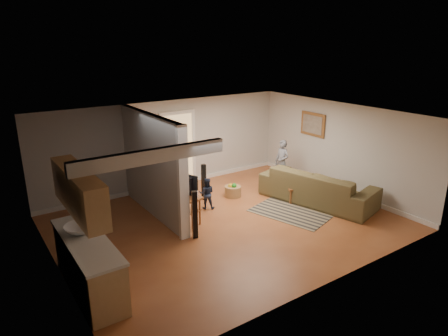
% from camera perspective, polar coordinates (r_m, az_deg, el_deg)
% --- Properties ---
extents(ground, '(7.50, 7.50, 0.00)m').
position_cam_1_polar(ground, '(9.45, 0.54, -7.83)').
color(ground, brown).
rests_on(ground, ground).
extents(room_shell, '(7.54, 6.02, 2.52)m').
position_cam_1_polar(room_shell, '(8.74, -6.78, 0.16)').
color(room_shell, beige).
rests_on(room_shell, ground).
extents(area_rug, '(2.98, 2.52, 0.01)m').
position_cam_1_polar(area_rug, '(10.64, 11.32, -5.11)').
color(area_rug, black).
rests_on(area_rug, ground).
extents(sofa, '(1.89, 3.18, 0.87)m').
position_cam_1_polar(sofa, '(10.89, 13.06, -4.71)').
color(sofa, '#403B20').
rests_on(sofa, ground).
extents(coffee_table, '(1.20, 0.95, 0.62)m').
position_cam_1_polar(coffee_table, '(10.92, 11.39, -2.72)').
color(coffee_table, brown).
rests_on(coffee_table, ground).
extents(tv_console, '(0.76, 1.15, 0.93)m').
position_cam_1_polar(tv_console, '(9.33, -6.21, -4.13)').
color(tv_console, brown).
rests_on(tv_console, ground).
extents(speaker_left, '(0.13, 0.13, 1.08)m').
position_cam_1_polar(speaker_left, '(8.58, -4.20, -6.67)').
color(speaker_left, black).
rests_on(speaker_left, ground).
extents(speaker_right, '(0.11, 0.11, 0.98)m').
position_cam_1_polar(speaker_right, '(10.62, -2.91, -2.01)').
color(speaker_right, black).
rests_on(speaker_right, ground).
extents(toy_basket, '(0.44, 0.44, 0.40)m').
position_cam_1_polar(toy_basket, '(10.91, 1.27, -3.25)').
color(toy_basket, '#9B7643').
rests_on(toy_basket, ground).
extents(child, '(0.35, 0.50, 1.32)m').
position_cam_1_polar(child, '(12.10, 8.12, -2.11)').
color(child, slate).
rests_on(child, ground).
extents(toddler, '(0.50, 0.48, 0.81)m').
position_cam_1_polar(toddler, '(10.23, -2.46, -5.76)').
color(toddler, '#1F2A42').
rests_on(toddler, ground).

